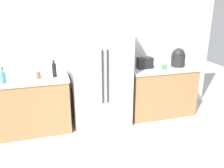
# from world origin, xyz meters

# --- Properties ---
(kitchen_back_panel) EXTENTS (4.88, 0.10, 2.61)m
(kitchen_back_panel) POSITION_xyz_m (0.00, 1.78, 1.30)
(kitchen_back_panel) COLOR silver
(kitchen_back_panel) RESTS_ON ground_plane
(counter_left) EXTENTS (1.51, 0.62, 0.91)m
(counter_left) POSITION_xyz_m (-1.16, 1.43, 0.45)
(counter_left) COLOR #9E7247
(counter_left) RESTS_ON ground_plane
(counter_right) EXTENTS (1.24, 0.62, 0.91)m
(counter_right) POSITION_xyz_m (1.27, 1.43, 0.45)
(counter_right) COLOR #9E7247
(counter_right) RESTS_ON ground_plane
(refrigerator) EXTENTS (0.95, 0.67, 1.87)m
(refrigerator) POSITION_xyz_m (0.13, 1.39, 0.93)
(refrigerator) COLOR #B7BABF
(refrigerator) RESTS_ON ground_plane
(toaster) EXTENTS (0.27, 0.14, 0.19)m
(toaster) POSITION_xyz_m (0.95, 1.46, 1.00)
(toaster) COLOR black
(toaster) RESTS_ON counter_right
(rice_cooker) EXTENTS (0.25, 0.25, 0.33)m
(rice_cooker) POSITION_xyz_m (1.59, 1.42, 1.07)
(rice_cooker) COLOR #262628
(rice_cooker) RESTS_ON counter_right
(bottle_a) EXTENTS (0.07, 0.07, 0.23)m
(bottle_a) POSITION_xyz_m (-1.33, 1.29, 0.99)
(bottle_a) COLOR teal
(bottle_a) RESTS_ON counter_left
(bottle_b) EXTENTS (0.07, 0.07, 0.27)m
(bottle_b) POSITION_xyz_m (-0.61, 1.39, 1.02)
(bottle_b) COLOR black
(bottle_b) RESTS_ON counter_left
(cup_a) EXTENTS (0.08, 0.08, 0.11)m
(cup_a) POSITION_xyz_m (-0.85, 1.38, 0.96)
(cup_a) COLOR brown
(cup_a) RESTS_ON counter_left
(cup_b) EXTENTS (0.09, 0.09, 0.07)m
(cup_b) POSITION_xyz_m (1.26, 1.32, 0.94)
(cup_b) COLOR green
(cup_b) RESTS_ON counter_right
(bowl_a) EXTENTS (0.20, 0.20, 0.06)m
(bowl_a) POSITION_xyz_m (-1.13, 1.35, 0.93)
(bowl_a) COLOR white
(bowl_a) RESTS_ON counter_left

